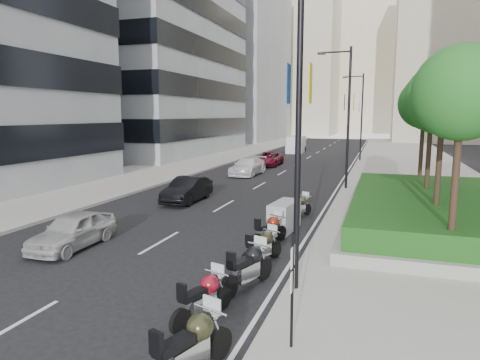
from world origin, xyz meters
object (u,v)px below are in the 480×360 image
at_px(lamp_post_0, 293,105).
at_px(car_d, 268,159).
at_px(motorcycle_4, 270,230).
at_px(motorcycle_5, 284,217).
at_px(lamp_post_1, 346,111).
at_px(motorcycle_0, 191,347).
at_px(motorcycle_1, 204,298).
at_px(car_b, 187,190).
at_px(motorcycle_6, 300,207).
at_px(car_a, 73,230).
at_px(motorcycle_3, 263,247).
at_px(parking_sign, 292,285).
at_px(delivery_van, 296,145).
at_px(motorcycle_2, 249,267).
at_px(lamp_post_2, 360,113).
at_px(car_c, 248,166).

relative_size(lamp_post_0, car_d, 1.92).
height_order(motorcycle_4, motorcycle_5, motorcycle_5).
relative_size(lamp_post_1, motorcycle_5, 4.18).
distance_m(motorcycle_4, motorcycle_5, 2.04).
bearing_deg(lamp_post_1, motorcycle_0, -92.45).
distance_m(motorcycle_1, car_b, 14.19).
bearing_deg(lamp_post_0, motorcycle_4, 111.66).
relative_size(motorcycle_6, car_a, 0.50).
distance_m(motorcycle_6, car_d, 21.07).
height_order(car_a, car_b, car_b).
height_order(lamp_post_1, motorcycle_1, lamp_post_1).
xyz_separation_m(motorcycle_3, car_a, (-7.02, -0.58, 0.10)).
distance_m(lamp_post_0, motorcycle_0, 6.33).
xyz_separation_m(parking_sign, delivery_van, (-8.92, 46.78, -0.48)).
relative_size(car_a, car_b, 0.91).
relative_size(lamp_post_1, motorcycle_2, 4.01).
bearing_deg(lamp_post_1, parking_sign, -88.12).
bearing_deg(parking_sign, motorcycle_0, -138.09).
bearing_deg(motorcycle_6, delivery_van, 32.69).
xyz_separation_m(lamp_post_0, car_a, (-8.34, 1.44, -4.42)).
bearing_deg(motorcycle_3, lamp_post_2, 20.40).
relative_size(lamp_post_2, car_c, 1.87).
height_order(motorcycle_6, car_c, car_c).
distance_m(car_a, car_c, 20.39).
bearing_deg(motorcycle_3, motorcycle_2, -152.56).
bearing_deg(car_d, motorcycle_5, -74.41).
bearing_deg(car_a, lamp_post_0, -11.18).
bearing_deg(motorcycle_2, car_d, 31.73).
height_order(lamp_post_1, motorcycle_6, lamp_post_1).
bearing_deg(motorcycle_3, motorcycle_1, -160.86).
distance_m(motorcycle_3, car_b, 10.71).
relative_size(motorcycle_0, car_b, 0.54).
height_order(motorcycle_0, car_c, car_c).
xyz_separation_m(lamp_post_1, delivery_van, (-8.26, 26.78, -4.09)).
height_order(lamp_post_1, delivery_van, lamp_post_1).
bearing_deg(motorcycle_6, motorcycle_1, -159.97).
distance_m(parking_sign, motorcycle_1, 2.53).
bearing_deg(lamp_post_2, lamp_post_1, -90.00).
bearing_deg(motorcycle_4, lamp_post_2, 20.17).
height_order(motorcycle_4, car_d, car_d).
height_order(motorcycle_2, motorcycle_3, motorcycle_2).
height_order(motorcycle_5, car_a, car_a).
relative_size(motorcycle_0, motorcycle_3, 1.17).
relative_size(motorcycle_3, car_d, 0.41).
bearing_deg(motorcycle_3, lamp_post_1, 17.65).
bearing_deg(delivery_van, car_b, -92.87).
xyz_separation_m(motorcycle_0, car_d, (-7.10, 32.98, 0.02)).
distance_m(lamp_post_2, car_d, 11.19).
xyz_separation_m(lamp_post_0, motorcycle_1, (-1.59, -2.25, -4.50)).
relative_size(lamp_post_1, motorcycle_1, 4.37).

